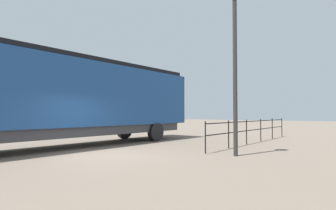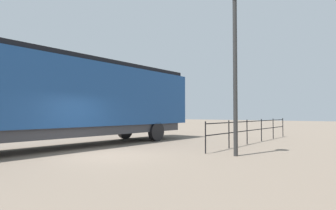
% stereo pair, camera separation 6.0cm
% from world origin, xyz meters
% --- Properties ---
extents(ground_plane, '(120.00, 120.00, 0.00)m').
position_xyz_m(ground_plane, '(0.00, 0.00, 0.00)').
color(ground_plane, '#756656').
extents(locomotive, '(2.92, 15.17, 4.25)m').
position_xyz_m(locomotive, '(-3.45, 1.11, 2.37)').
color(locomotive, navy).
rests_on(locomotive, ground_plane).
extents(lamp_post, '(0.56, 0.56, 6.64)m').
position_xyz_m(lamp_post, '(3.93, 2.88, 4.82)').
color(lamp_post, '#2D2D2D').
rests_on(lamp_post, ground_plane).
extents(platform_fence, '(0.05, 10.50, 1.28)m').
position_xyz_m(platform_fence, '(2.71, 7.97, 0.83)').
color(platform_fence, black).
rests_on(platform_fence, ground_plane).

